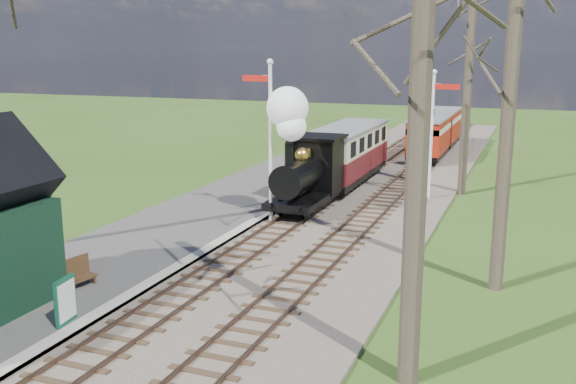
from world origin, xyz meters
name	(u,v)px	position (x,y,z in m)	size (l,w,h in m)	color
distant_hills	(457,258)	(1.40, 64.38, -16.21)	(114.40, 48.00, 22.02)	#385B23
ballast_bed	(362,194)	(1.30, 22.00, 0.05)	(8.00, 60.00, 0.10)	brown
track_near	(335,191)	(0.00, 22.00, 0.10)	(1.60, 60.00, 0.15)	brown
track_far	(390,196)	(2.60, 22.00, 0.10)	(1.60, 60.00, 0.15)	brown
platform	(181,227)	(-3.50, 14.00, 0.10)	(5.00, 44.00, 0.20)	#474442
coping_strip	(237,233)	(-1.20, 14.00, 0.10)	(0.40, 44.00, 0.21)	#B2AD9E
semaphore_near	(269,130)	(-0.77, 16.00, 3.62)	(1.22, 0.24, 6.22)	silver
semaphore_far	(433,125)	(4.37, 22.00, 3.35)	(1.22, 0.24, 5.72)	silver
bare_trees	(255,100)	(1.33, 10.10, 5.21)	(15.51, 22.39, 12.00)	#382D23
fence_line	(402,142)	(0.30, 36.00, 0.55)	(12.60, 0.08, 1.00)	slate
locomotive	(304,159)	(-0.01, 17.80, 2.29)	(2.01, 4.69, 5.02)	black
coach	(347,152)	(0.00, 23.87, 1.67)	(2.34, 8.04, 2.47)	black
red_carriage_a	(429,137)	(2.60, 32.24, 1.45)	(1.99, 4.93, 2.09)	black
red_carriage_b	(442,127)	(2.60, 37.74, 1.45)	(1.99, 4.93, 2.09)	black
sign_board	(65,301)	(-1.50, 5.41, 0.76)	(0.19, 0.77, 1.13)	#104B35
bench	(70,275)	(-2.92, 7.26, 0.58)	(0.67, 1.47, 0.81)	#422B17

